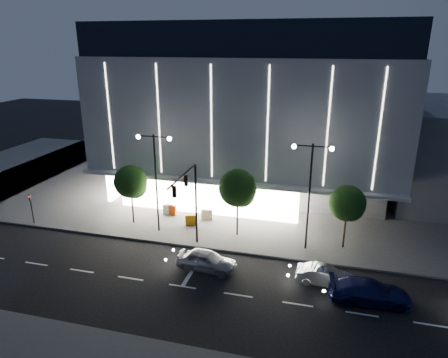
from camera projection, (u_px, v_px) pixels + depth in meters
name	position (u px, v px, depth m)	size (l,w,h in m)	color
ground	(164.00, 271.00, 29.83)	(160.00, 160.00, 0.00)	black
sidewalk_museum	(274.00, 177.00, 50.59)	(70.00, 40.00, 0.15)	#474747
museum	(258.00, 105.00, 46.53)	(30.00, 25.80, 18.00)	#4C4C51
traffic_mast	(190.00, 194.00, 31.02)	(0.33, 5.89, 7.07)	black
street_lamp_west	(155.00, 169.00, 34.11)	(3.16, 0.36, 9.00)	black
street_lamp_east	(310.00, 182.00, 31.01)	(3.16, 0.36, 9.00)	black
ped_signal_far	(31.00, 206.00, 36.91)	(0.22, 0.24, 3.00)	black
tree_left	(131.00, 183.00, 36.37)	(3.02, 3.02, 5.72)	black
tree_mid	(238.00, 190.00, 33.89)	(3.25, 3.25, 6.15)	black
tree_right	(348.00, 205.00, 31.89)	(2.91, 2.91, 5.51)	black
car_lead	(207.00, 260.00, 29.83)	(1.82, 4.53, 1.54)	#A2A3A9
car_second	(325.00, 276.00, 28.05)	(1.40, 4.02, 1.33)	#BBBCC3
car_third	(370.00, 292.00, 26.11)	(2.13, 5.23, 1.52)	#14184E
barrier_a	(171.00, 210.00, 39.13)	(1.10, 0.25, 1.00)	#E2410C
barrier_b	(169.00, 209.00, 39.24)	(1.10, 0.25, 1.00)	silver
barrier_c	(191.00, 220.00, 36.85)	(1.10, 0.25, 1.00)	#C86D0B
barrier_d	(207.00, 215.00, 38.08)	(1.10, 0.25, 1.00)	silver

